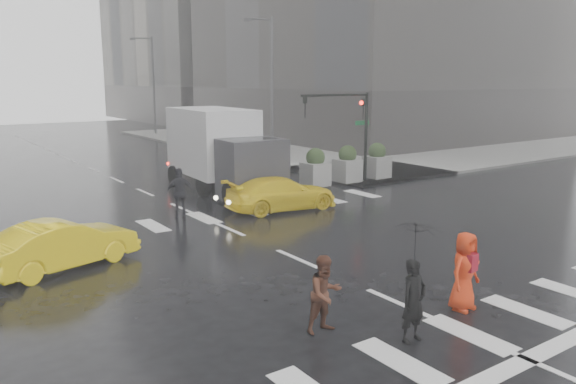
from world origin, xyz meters
TOP-DOWN VIEW (x-y plane):
  - ground at (0.00, 0.00)m, footprint 120.00×120.00m
  - sidewalk_ne at (19.50, 17.50)m, footprint 35.00×35.00m
  - road_markings at (0.00, 0.00)m, footprint 18.00×48.00m
  - traffic_signal_pole at (9.01, 8.01)m, footprint 4.45×0.42m
  - street_lamp_near at (10.87, 18.00)m, footprint 2.15×0.22m
  - street_lamp_far at (10.87, 38.00)m, footprint 2.15×0.22m
  - planter_west at (7.00, 8.20)m, footprint 1.10×1.10m
  - planter_mid at (9.00, 8.20)m, footprint 1.10×1.10m
  - planter_east at (11.00, 8.20)m, footprint 1.10×1.10m
  - pedestrian_black at (-1.17, -5.52)m, footprint 0.96×0.98m
  - pedestrian_brown at (-2.33, -4.20)m, footprint 0.79×0.62m
  - pedestrian_orange at (0.93, -5.09)m, footprint 0.95×0.68m
  - pedestrian_far_a at (-0.63, 6.64)m, footprint 1.24×0.96m
  - pedestrian_far_b at (3.57, 8.76)m, footprint 1.17×0.97m
  - taxi_mid at (-5.73, 3.05)m, footprint 4.32×2.47m
  - taxi_rear at (3.18, 5.45)m, footprint 4.21×2.32m
  - box_truck at (3.00, 9.99)m, footprint 2.68×7.14m

SIDE VIEW (x-z plane):
  - ground at x=0.00m, z-range 0.00..0.00m
  - road_markings at x=0.00m, z-range 0.00..0.01m
  - sidewalk_ne at x=19.50m, z-range 0.00..0.15m
  - taxi_rear at x=3.18m, z-range 0.00..1.32m
  - taxi_mid at x=-5.73m, z-range 0.00..1.35m
  - pedestrian_far_b at x=3.57m, z-range 0.00..1.59m
  - pedestrian_brown at x=-2.33m, z-range 0.00..1.63m
  - pedestrian_orange at x=0.93m, z-range 0.00..1.80m
  - pedestrian_far_a at x=-0.63m, z-range 0.00..1.86m
  - planter_west at x=7.00m, z-range 0.08..1.88m
  - planter_mid at x=9.00m, z-range 0.08..1.88m
  - planter_east at x=11.00m, z-range 0.08..1.88m
  - pedestrian_black at x=-1.17m, z-range 0.39..2.82m
  - box_truck at x=3.00m, z-range 0.13..3.92m
  - traffic_signal_pole at x=9.01m, z-range 0.97..5.47m
  - street_lamp_near at x=10.87m, z-range 0.45..9.45m
  - street_lamp_far at x=10.87m, z-range 0.45..9.45m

